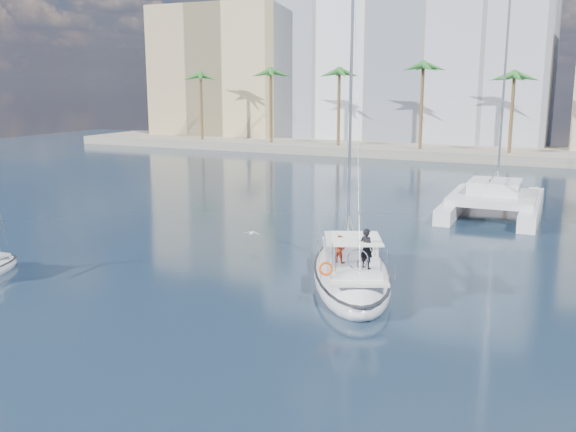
% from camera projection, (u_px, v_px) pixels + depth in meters
% --- Properties ---
extents(ground, '(160.00, 160.00, 0.00)m').
position_uv_depth(ground, '(256.00, 288.00, 31.35)').
color(ground, black).
rests_on(ground, ground).
extents(quay, '(120.00, 14.00, 1.20)m').
position_uv_depth(quay, '(469.00, 153.00, 85.34)').
color(quay, gray).
rests_on(quay, ground).
extents(building_modern, '(42.00, 16.00, 28.00)m').
position_uv_depth(building_modern, '(408.00, 54.00, 98.19)').
color(building_modern, white).
rests_on(building_modern, ground).
extents(building_tan_left, '(22.00, 14.00, 22.00)m').
position_uv_depth(building_tan_left, '(226.00, 75.00, 107.65)').
color(building_tan_left, tan).
rests_on(building_tan_left, ground).
extents(palm_left, '(3.60, 3.60, 12.30)m').
position_uv_depth(palm_left, '(231.00, 79.00, 93.84)').
color(palm_left, brown).
rests_on(palm_left, ground).
extents(palm_centre, '(3.60, 3.60, 12.30)m').
position_uv_depth(palm_centre, '(468.00, 78.00, 79.80)').
color(palm_centre, brown).
rests_on(palm_centre, ground).
extents(main_sloop, '(8.15, 12.26, 17.45)m').
position_uv_depth(main_sloop, '(351.00, 272.00, 32.11)').
color(main_sloop, silver).
rests_on(main_sloop, ground).
extents(catamaran, '(7.08, 13.62, 19.42)m').
position_uv_depth(catamaran, '(494.00, 198.00, 48.94)').
color(catamaran, silver).
rests_on(catamaran, ground).
extents(seagull, '(1.13, 0.49, 0.21)m').
position_uv_depth(seagull, '(252.00, 233.00, 39.42)').
color(seagull, silver).
rests_on(seagull, ground).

